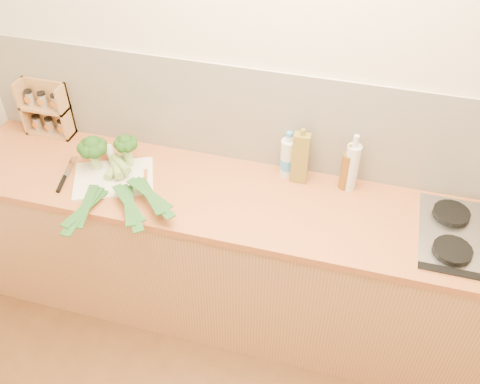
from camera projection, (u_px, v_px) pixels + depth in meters
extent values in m
plane|color=beige|center=(281.00, 98.00, 2.54)|extent=(3.50, 0.00, 3.50)
cube|color=silver|center=(279.00, 122.00, 2.62)|extent=(3.20, 0.02, 0.54)
cube|color=tan|center=(261.00, 264.00, 2.90)|extent=(3.20, 0.60, 0.86)
cube|color=#B36334|center=(263.00, 204.00, 2.60)|extent=(3.20, 0.62, 0.04)
cylinder|color=black|center=(452.00, 251.00, 2.31)|extent=(0.17, 0.17, 0.03)
cylinder|color=black|center=(451.00, 214.00, 2.48)|extent=(0.17, 0.17, 0.03)
cube|color=silver|center=(114.00, 178.00, 2.70)|extent=(0.47, 0.42, 0.01)
cylinder|color=#94B96C|center=(96.00, 161.00, 2.73)|extent=(0.04, 0.04, 0.09)
sphere|color=black|center=(92.00, 145.00, 2.66)|extent=(0.09, 0.09, 0.09)
sphere|color=black|center=(100.00, 149.00, 2.66)|extent=(0.07, 0.07, 0.07)
sphere|color=black|center=(100.00, 144.00, 2.69)|extent=(0.07, 0.07, 0.07)
sphere|color=black|center=(95.00, 142.00, 2.70)|extent=(0.07, 0.07, 0.07)
sphere|color=black|center=(87.00, 144.00, 2.69)|extent=(0.07, 0.07, 0.07)
sphere|color=black|center=(84.00, 148.00, 2.66)|extent=(0.07, 0.07, 0.07)
sphere|color=black|center=(87.00, 152.00, 2.64)|extent=(0.07, 0.07, 0.07)
sphere|color=black|center=(94.00, 152.00, 2.64)|extent=(0.07, 0.07, 0.07)
cylinder|color=#94B96C|center=(128.00, 157.00, 2.74)|extent=(0.05, 0.05, 0.10)
sphere|color=black|center=(125.00, 142.00, 2.68)|extent=(0.07, 0.07, 0.07)
sphere|color=black|center=(132.00, 145.00, 2.68)|extent=(0.06, 0.06, 0.06)
sphere|color=black|center=(132.00, 141.00, 2.70)|extent=(0.06, 0.06, 0.06)
sphere|color=black|center=(127.00, 140.00, 2.71)|extent=(0.06, 0.06, 0.06)
sphere|color=black|center=(121.00, 141.00, 2.70)|extent=(0.06, 0.06, 0.06)
sphere|color=black|center=(119.00, 144.00, 2.68)|extent=(0.06, 0.06, 0.06)
sphere|color=black|center=(122.00, 147.00, 2.66)|extent=(0.06, 0.06, 0.06)
sphere|color=black|center=(127.00, 147.00, 2.66)|extent=(0.06, 0.06, 0.06)
cylinder|color=white|center=(126.00, 152.00, 2.82)|extent=(0.04, 0.13, 0.04)
cylinder|color=#7FA050|center=(114.00, 168.00, 2.72)|extent=(0.04, 0.16, 0.04)
cube|color=#174118|center=(85.00, 208.00, 2.50)|extent=(0.10, 0.30, 0.02)
cube|color=#174118|center=(83.00, 210.00, 2.48)|extent=(0.05, 0.34, 0.01)
cube|color=#174118|center=(86.00, 206.00, 2.50)|extent=(0.10, 0.28, 0.02)
cylinder|color=white|center=(111.00, 153.00, 2.78)|extent=(0.10, 0.12, 0.04)
cylinder|color=#7FA050|center=(116.00, 168.00, 2.69)|extent=(0.12, 0.14, 0.04)
cube|color=#174118|center=(129.00, 205.00, 2.49)|extent=(0.18, 0.29, 0.02)
cube|color=#174118|center=(130.00, 207.00, 2.47)|extent=(0.25, 0.30, 0.01)
cube|color=#174118|center=(129.00, 203.00, 2.49)|extent=(0.24, 0.22, 0.02)
cylinder|color=white|center=(109.00, 151.00, 2.77)|extent=(0.12, 0.10, 0.04)
cylinder|color=#7FA050|center=(121.00, 164.00, 2.69)|extent=(0.14, 0.12, 0.04)
cube|color=#174118|center=(150.00, 196.00, 2.51)|extent=(0.23, 0.25, 0.02)
cube|color=#174118|center=(153.00, 198.00, 2.50)|extent=(0.30, 0.25, 0.01)
cube|color=#174118|center=(149.00, 194.00, 2.51)|extent=(0.27, 0.16, 0.02)
cube|color=silver|center=(70.00, 167.00, 2.78)|extent=(0.07, 0.18, 0.00)
cylinder|color=black|center=(61.00, 184.00, 2.66)|extent=(0.05, 0.12, 0.02)
cube|color=#BE7E51|center=(49.00, 105.00, 2.93)|extent=(0.26, 0.02, 0.32)
cube|color=#BE7E51|center=(52.00, 132.00, 3.00)|extent=(0.26, 0.11, 0.02)
cube|color=#BE7E51|center=(45.00, 108.00, 2.90)|extent=(0.26, 0.11, 0.02)
cube|color=#BE7E51|center=(25.00, 106.00, 2.93)|extent=(0.01, 0.11, 0.32)
cube|color=#BE7E51|center=(66.00, 113.00, 2.88)|extent=(0.01, 0.11, 0.32)
cylinder|color=gray|center=(37.00, 123.00, 2.99)|extent=(0.04, 0.04, 0.07)
cylinder|color=gray|center=(50.00, 125.00, 2.97)|extent=(0.04, 0.04, 0.07)
cylinder|color=gray|center=(63.00, 127.00, 2.96)|extent=(0.04, 0.04, 0.07)
cylinder|color=gray|center=(30.00, 98.00, 2.88)|extent=(0.04, 0.04, 0.07)
cylinder|color=gray|center=(43.00, 100.00, 2.87)|extent=(0.04, 0.04, 0.07)
cylinder|color=gray|center=(56.00, 102.00, 2.85)|extent=(0.04, 0.04, 0.07)
cube|color=olive|center=(300.00, 158.00, 2.61)|extent=(0.08, 0.05, 0.28)
cylinder|color=olive|center=(303.00, 132.00, 2.51)|extent=(0.02, 0.02, 0.03)
cylinder|color=silver|center=(351.00, 167.00, 2.58)|extent=(0.07, 0.07, 0.25)
cylinder|color=silver|center=(356.00, 141.00, 2.47)|extent=(0.03, 0.03, 0.06)
cylinder|color=brown|center=(347.00, 171.00, 2.60)|extent=(0.06, 0.06, 0.20)
cylinder|color=brown|center=(350.00, 150.00, 2.51)|extent=(0.03, 0.03, 0.05)
cylinder|color=silver|center=(288.00, 158.00, 2.67)|extent=(0.08, 0.08, 0.21)
cylinder|color=silver|center=(289.00, 138.00, 2.59)|extent=(0.03, 0.03, 0.03)
cylinder|color=#3889D3|center=(287.00, 163.00, 2.69)|extent=(0.08, 0.08, 0.06)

